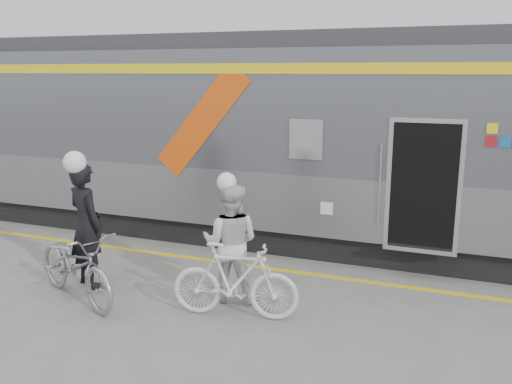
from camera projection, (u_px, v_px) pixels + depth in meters
The scene contains 9 objects.
ground at pixel (178, 313), 7.82m from camera, with size 90.00×90.00×0.00m, color slate.
train at pixel (317, 140), 10.87m from camera, with size 24.00×3.17×4.10m.
safety_strip at pixel (236, 264), 9.78m from camera, with size 24.00×0.12×0.01m, color yellow.
man at pixel (86, 225), 8.61m from camera, with size 0.74×0.48×2.03m, color black.
bicycle_left at pixel (76, 265), 8.14m from camera, with size 0.74×2.12×1.12m, color #94979B.
woman at pixel (231, 243), 8.10m from camera, with size 0.88×0.68×1.80m, color silver.
bicycle_right at pixel (235, 281), 7.57m from camera, with size 0.51×1.82×1.09m, color silver.
helmet_man at pixel (81, 151), 8.35m from camera, with size 0.35×0.35×0.35m, color white.
helmet_woman at pixel (230, 174), 7.87m from camera, with size 0.29×0.29×0.29m, color white.
Camera 1 is at (3.64, -6.36, 3.42)m, focal length 38.00 mm.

